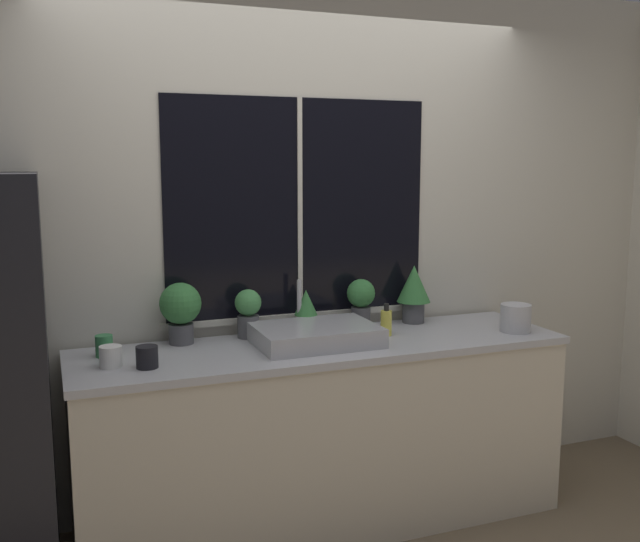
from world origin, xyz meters
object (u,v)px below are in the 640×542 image
sink (316,335)px  kettle (516,317)px  potted_plant_far_left (180,308)px  mug_black (147,357)px  mug_white (111,357)px  mug_green (104,346)px  potted_plant_right (361,299)px  potted_plant_center (306,309)px  soap_bottle (386,322)px  potted_plant_left (248,311)px  potted_plant_far_right (414,289)px

sink → kettle: 1.05m
potted_plant_far_left → mug_black: (-0.21, -0.35, -0.13)m
mug_white → mug_green: size_ratio=0.97×
potted_plant_far_left → potted_plant_right: potted_plant_far_left is taller
potted_plant_right → mug_black: bearing=-162.9°
potted_plant_center → kettle: potted_plant_center is taller
potted_plant_center → soap_bottle: potted_plant_center is taller
potted_plant_right → mug_green: bearing=-175.3°
potted_plant_left → potted_plant_center: 0.30m
sink → mug_green: bearing=172.2°
soap_bottle → mug_green: bearing=175.7°
potted_plant_center → mug_green: size_ratio=2.25×
potted_plant_far_left → mug_green: (-0.36, -0.11, -0.12)m
potted_plant_far_left → mug_white: bearing=-140.6°
soap_bottle → kettle: 0.67m
potted_plant_left → potted_plant_center: bearing=0.0°
soap_bottle → kettle: size_ratio=1.03×
kettle → potted_plant_far_right: bearing=136.1°
potted_plant_center → mug_white: 1.02m
potted_plant_far_left → soap_bottle: 1.01m
potted_plant_right → soap_bottle: size_ratio=1.58×
mug_green → soap_bottle: bearing=-4.3°
mug_black → mug_green: (-0.15, 0.25, 0.00)m
potted_plant_left → potted_plant_right: bearing=0.0°
potted_plant_left → mug_black: bearing=-146.8°
potted_plant_far_right → potted_plant_center: bearing=180.0°
potted_plant_far_left → potted_plant_center: size_ratio=1.34×
potted_plant_center → mug_white: bearing=-163.7°
mug_green → mug_black: bearing=-57.9°
potted_plant_left → soap_bottle: size_ratio=1.49×
mug_white → soap_bottle: bearing=3.4°
potted_plant_center → potted_plant_far_right: bearing=0.0°
soap_bottle → mug_black: 1.20m
potted_plant_far_right → soap_bottle: bearing=-141.9°
potted_plant_left → mug_green: size_ratio=2.47×
sink → soap_bottle: sink is taller
mug_black → mug_green: bearing=122.1°
potted_plant_right → mug_white: size_ratio=2.70×
potted_plant_center → mug_white: (-0.98, -0.29, -0.08)m
potted_plant_far_right → mug_black: bearing=-166.4°
mug_white → kettle: bearing=-2.5°
sink → potted_plant_far_right: size_ratio=1.83×
mug_green → kettle: (1.99, -0.26, 0.03)m
sink → potted_plant_left: 0.36m
potted_plant_far_left → potted_plant_far_right: size_ratio=0.95×
sink → potted_plant_far_left: 0.65m
kettle → soap_bottle: bearing=165.9°
potted_plant_left → potted_plant_center: potted_plant_left is taller
potted_plant_center → soap_bottle: 0.41m
sink → potted_plant_far_left: (-0.59, 0.24, 0.13)m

